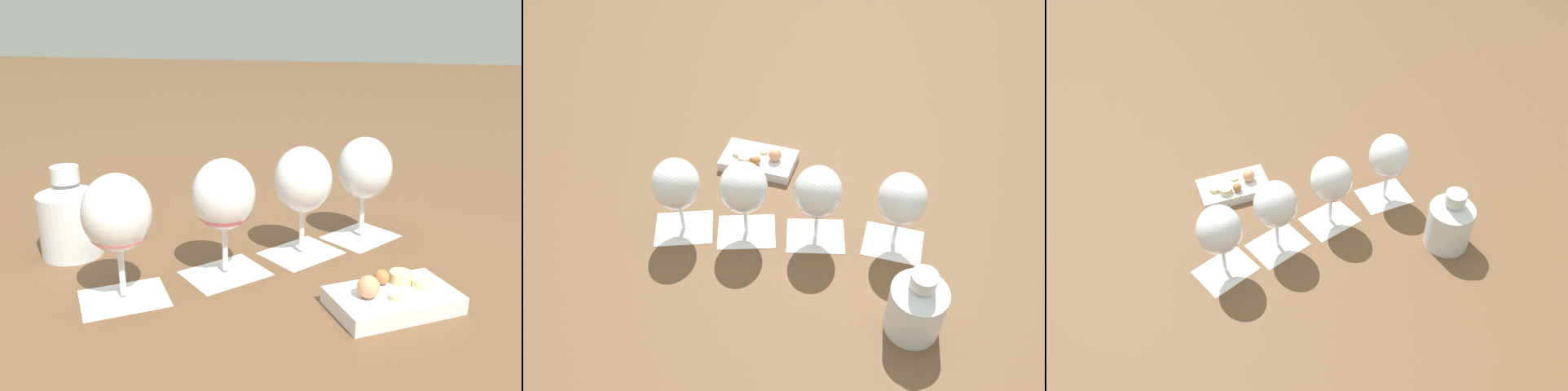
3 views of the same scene
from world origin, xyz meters
The scene contains 11 objects.
ground_plane centered at (0.00, 0.00, 0.00)m, with size 8.00×8.00×0.00m, color brown.
tasting_card_0 centered at (-0.17, -0.15, 0.00)m, with size 0.15×0.14×0.00m.
tasting_card_1 centered at (-0.05, -0.05, 0.00)m, with size 0.15×0.15×0.00m.
tasting_card_2 centered at (0.06, 0.05, 0.00)m, with size 0.15×0.15×0.00m.
tasting_card_3 centered at (0.15, 0.15, 0.00)m, with size 0.15×0.15×0.00m.
wine_glass_0 centered at (-0.17, -0.15, 0.12)m, with size 0.09×0.09×0.18m.
wine_glass_1 centered at (-0.05, -0.05, 0.12)m, with size 0.09×0.09×0.18m.
wine_glass_2 centered at (0.06, 0.05, 0.12)m, with size 0.09×0.09×0.18m.
wine_glass_3 centered at (0.15, 0.15, 0.12)m, with size 0.09×0.09×0.18m.
ceramic_vase centered at (-0.32, -0.03, 0.07)m, with size 0.10×0.10×0.15m.
snack_dish centered at (0.21, -0.10, 0.02)m, with size 0.20×0.17×0.06m.
Camera 2 is at (-0.57, 0.50, 0.87)m, focal length 38.00 mm.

